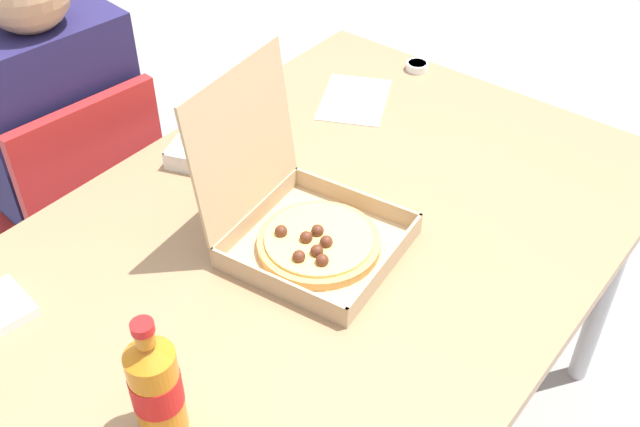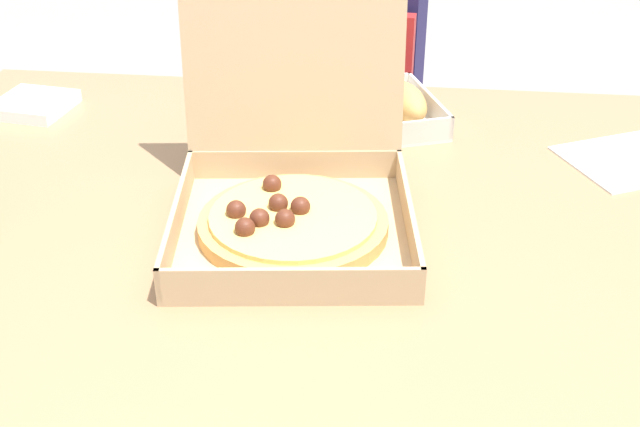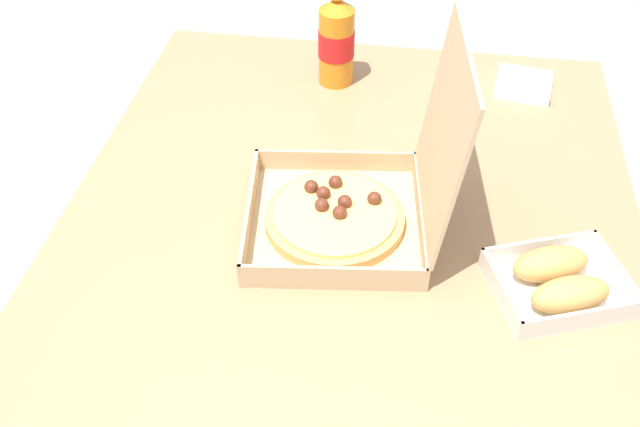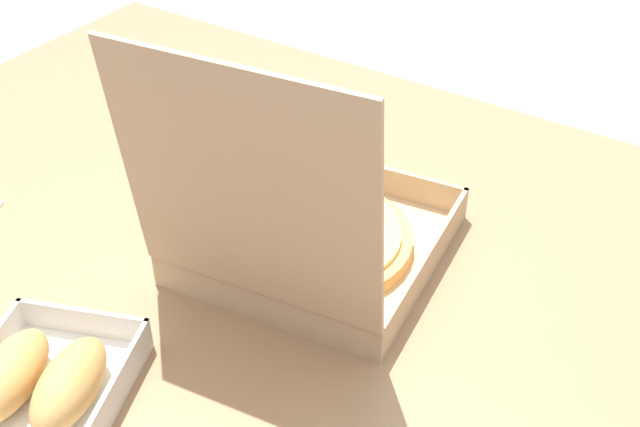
{
  "view_description": "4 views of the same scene",
  "coord_description": "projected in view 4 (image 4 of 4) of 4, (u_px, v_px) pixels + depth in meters",
  "views": [
    {
      "loc": [
        -0.88,
        -0.66,
        1.69
      ],
      "look_at": [
        -0.04,
        -0.01,
        0.8
      ],
      "focal_mm": 42.34,
      "sensor_mm": 36.0,
      "label": 1
    },
    {
      "loc": [
        0.06,
        -0.86,
        1.26
      ],
      "look_at": [
        -0.04,
        -0.03,
        0.77
      ],
      "focal_mm": 46.11,
      "sensor_mm": 36.0,
      "label": 2
    },
    {
      "loc": [
        0.79,
        0.08,
        1.55
      ],
      "look_at": [
        -0.03,
        -0.04,
        0.79
      ],
      "focal_mm": 40.53,
      "sensor_mm": 36.0,
      "label": 3
    },
    {
      "loc": [
        -0.49,
        0.63,
        1.37
      ],
      "look_at": [
        -0.05,
        -0.06,
        0.76
      ],
      "focal_mm": 45.88,
      "sensor_mm": 36.0,
      "label": 4
    }
  ],
  "objects": [
    {
      "name": "bread_side_box",
      "position": [
        42.0,
        384.0,
        0.79
      ],
      "size": [
        0.21,
        0.23,
        0.06
      ],
      "color": "white",
      "rests_on": "dining_table"
    },
    {
      "name": "pizza_box_open",
      "position": [
        308.0,
        232.0,
        0.95
      ],
      "size": [
        0.32,
        0.35,
        0.33
      ],
      "color": "tan",
      "rests_on": "dining_table"
    },
    {
      "name": "dining_table",
      "position": [
        265.0,
        284.0,
        1.06
      ],
      "size": [
        1.34,
        0.96,
        0.74
      ],
      "color": "#997551",
      "rests_on": "ground_plane"
    }
  ]
}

